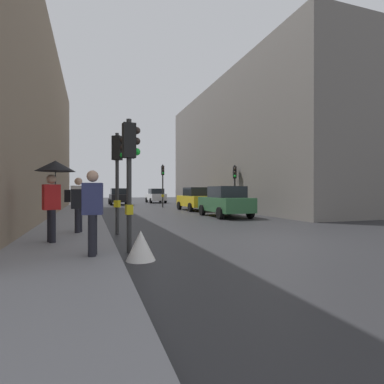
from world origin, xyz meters
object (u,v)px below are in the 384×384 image
Objects in this scene: traffic_light_near_left at (130,161)px; pedestrian_with_grey_backpack at (90,207)px; traffic_light_mid_street at (235,180)px; traffic_light_near_right at (118,164)px; car_green_estate at (225,202)px; car_white_compact at (156,196)px; pedestrian_with_umbrella at (54,178)px; car_dark_suv at (119,197)px; pedestrian_with_black_backpack at (77,201)px; car_yellow_taxi at (196,199)px; warning_sign_triangle at (141,246)px; traffic_light_far_median at (163,178)px.

traffic_light_near_left is 1.62m from pedestrian_with_grey_backpack.
traffic_light_near_right reaches higher than traffic_light_mid_street.
car_green_estate is at bearing 52.46° from traffic_light_near_left.
car_white_compact is 2.38× the size of pedestrian_with_grey_backpack.
car_dark_suv is at bearing 81.14° from pedestrian_with_umbrella.
pedestrian_with_grey_backpack is at bearing -66.41° from pedestrian_with_umbrella.
pedestrian_with_black_backpack is at bearing 74.10° from pedestrian_with_umbrella.
traffic_light_near_left is 1.83× the size of pedestrian_with_grey_backpack.
traffic_light_near_right is 1.64× the size of pedestrian_with_umbrella.
pedestrian_with_black_backpack is at bearing 113.74° from traffic_light_near_left.
car_yellow_taxi is 12.51m from car_dark_suv.
traffic_light_near_right reaches higher than warning_sign_triangle.
traffic_light_near_left is 2.12m from warning_sign_triangle.
traffic_light_near_right reaches higher than car_yellow_taxi.
car_green_estate is (4.45, -17.44, 0.00)m from car_dark_suv.
traffic_light_mid_street is 8.21m from traffic_light_far_median.
traffic_light_near_right is at bearing 15.02° from pedestrian_with_black_backpack.
car_dark_suv is (-4.73, 11.59, 0.00)m from car_yellow_taxi.
traffic_light_mid_street is 15.84m from pedestrian_with_grey_backpack.
pedestrian_with_grey_backpack reaches higher than warning_sign_triangle.
car_yellow_taxi is 2.39× the size of pedestrian_with_grey_backpack.
traffic_light_near_left is 0.77× the size of car_white_compact.
pedestrian_with_grey_backpack is at bearing -128.69° from car_green_estate.
car_yellow_taxi is at bearing 56.67° from pedestrian_with_umbrella.
car_yellow_taxi is 1.00× the size of car_white_compact.
traffic_light_far_median is at bearing 106.60° from car_yellow_taxi.
car_dark_suv is at bearing 116.00° from traffic_light_far_median.
traffic_light_near_right is at bearing 49.15° from pedestrian_with_umbrella.
traffic_light_mid_street reaches higher than warning_sign_triangle.
traffic_light_far_median is 2.18× the size of pedestrian_with_grey_backpack.
traffic_light_near_left is (-8.74, -11.70, -0.05)m from traffic_light_mid_street.
pedestrian_with_umbrella is at bearing -130.85° from traffic_light_near_right.
warning_sign_triangle is at bearing -88.41° from traffic_light_near_right.
traffic_light_far_median is 10.93m from car_green_estate.
traffic_light_near_left is 1.83× the size of pedestrian_with_black_backpack.
car_white_compact is at bearing 72.92° from pedestrian_with_black_backpack.
car_green_estate is at bearing -75.67° from car_dark_suv.
car_yellow_taxi reaches higher than warning_sign_triangle.
warning_sign_triangle is (-6.76, -30.54, -0.55)m from car_white_compact.
traffic_light_near_right is 0.83× the size of car_yellow_taxi.
warning_sign_triangle is (1.43, -3.90, -0.84)m from pedestrian_with_black_backpack.
car_green_estate is 9.51m from pedestrian_with_black_backpack.
traffic_light_near_left is 0.77× the size of car_green_estate.
car_yellow_taxi and car_dark_suv have the same top height.
traffic_light_far_median is at bearing -64.00° from car_dark_suv.
car_white_compact is (6.87, 26.29, -1.55)m from traffic_light_near_right.
pedestrian_with_black_backpack is (-3.34, -22.87, 0.29)m from car_dark_suv.
traffic_light_near_left is at bearing -34.74° from pedestrian_with_umbrella.
pedestrian_with_black_backpack is at bearing 110.17° from warning_sign_triangle.
traffic_light_near_right reaches higher than car_white_compact.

